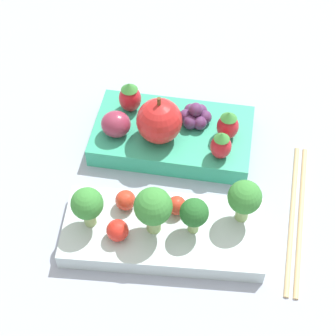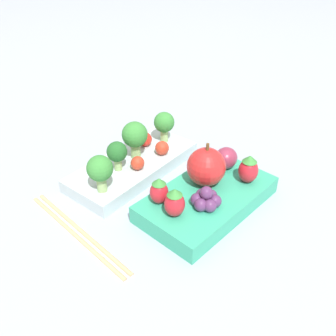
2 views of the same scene
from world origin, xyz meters
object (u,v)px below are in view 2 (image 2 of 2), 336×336
at_px(grape_cluster, 206,199).
at_px(broccoli_floret_2, 135,136).
at_px(broccoli_floret_0, 164,123).
at_px(strawberry_1, 159,191).
at_px(strawberry_0, 248,169).
at_px(cherry_tomato_0, 145,139).
at_px(cherry_tomato_1, 162,148).
at_px(plum, 226,158).
at_px(broccoli_floret_1, 117,153).
at_px(cherry_tomato_2, 138,163).
at_px(strawberry_2, 175,203).
at_px(broccoli_floret_3, 100,170).
at_px(chopsticks_pair, 78,231).
at_px(apple, 206,167).
at_px(bento_box_savoury, 134,166).
at_px(bento_box_fruit, 207,199).

bearing_deg(grape_cluster, broccoli_floret_2, 76.82).
relative_size(broccoli_floret_0, strawberry_1, 1.38).
bearing_deg(strawberry_0, cherry_tomato_0, 92.65).
distance_m(cherry_tomato_1, strawberry_1, 0.13).
height_order(broccoli_floret_0, plum, broccoli_floret_0).
xyz_separation_m(broccoli_floret_1, broccoli_floret_2, (0.04, 0.00, 0.01)).
relative_size(cherry_tomato_2, plum, 0.59).
distance_m(plum, grape_cluster, 0.10).
relative_size(strawberry_2, grape_cluster, 0.99).
relative_size(cherry_tomato_2, strawberry_0, 0.49).
distance_m(strawberry_2, grape_cluster, 0.05).
xyz_separation_m(broccoli_floret_3, chopsticks_pair, (-0.07, -0.02, -0.05)).
height_order(apple, chopsticks_pair, apple).
bearing_deg(plum, broccoli_floret_0, 84.76).
bearing_deg(broccoli_floret_0, strawberry_2, -137.47).
distance_m(broccoli_floret_3, apple, 0.15).
xyz_separation_m(bento_box_savoury, bento_box_fruit, (-0.00, -0.14, 0.00)).
bearing_deg(strawberry_0, cherry_tomato_2, 114.74).
height_order(bento_box_fruit, chopsticks_pair, bento_box_fruit).
bearing_deg(plum, strawberry_2, -177.56).
bearing_deg(chopsticks_pair, broccoli_floret_0, 9.72).
height_order(broccoli_floret_0, cherry_tomato_2, broccoli_floret_0).
relative_size(broccoli_floret_3, strawberry_2, 1.37).
height_order(bento_box_savoury, strawberry_1, strawberry_1).
xyz_separation_m(broccoli_floret_2, strawberry_2, (-0.08, -0.14, -0.02)).
height_order(broccoli_floret_2, grape_cluster, broccoli_floret_2).
xyz_separation_m(bento_box_savoury, broccoli_floret_0, (0.08, 0.00, 0.04)).
xyz_separation_m(cherry_tomato_1, apple, (-0.03, -0.10, 0.02)).
xyz_separation_m(broccoli_floret_0, plum, (-0.01, -0.13, -0.01)).
height_order(bento_box_fruit, broccoli_floret_1, broccoli_floret_1).
xyz_separation_m(bento_box_savoury, apple, (0.01, -0.13, 0.04)).
bearing_deg(strawberry_2, cherry_tomato_0, 52.76).
distance_m(cherry_tomato_1, plum, 0.11).
relative_size(grape_cluster, chopsticks_pair, 0.20).
bearing_deg(chopsticks_pair, cherry_tomato_1, 4.40).
relative_size(broccoli_floret_3, cherry_tomato_2, 2.64).
bearing_deg(broccoli_floret_1, plum, -52.02).
relative_size(broccoli_floret_0, plum, 1.47).
xyz_separation_m(broccoli_floret_3, strawberry_1, (0.03, -0.08, -0.01)).
bearing_deg(apple, broccoli_floret_3, 132.77).
xyz_separation_m(broccoli_floret_2, cherry_tomato_1, (0.03, -0.03, -0.03)).
bearing_deg(broccoli_floret_1, cherry_tomato_0, 11.03).
xyz_separation_m(broccoli_floret_1, grape_cluster, (0.01, -0.16, -0.01)).
bearing_deg(broccoli_floret_0, strawberry_1, -143.48).
height_order(strawberry_1, strawberry_2, strawberry_2).
xyz_separation_m(broccoli_floret_1, cherry_tomato_1, (0.08, -0.02, -0.02)).
relative_size(bento_box_savoury, bento_box_fruit, 1.08).
xyz_separation_m(bento_box_fruit, plum, (0.07, 0.01, 0.03)).
height_order(broccoli_floret_3, grape_cluster, broccoli_floret_3).
bearing_deg(cherry_tomato_2, apple, -74.99).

